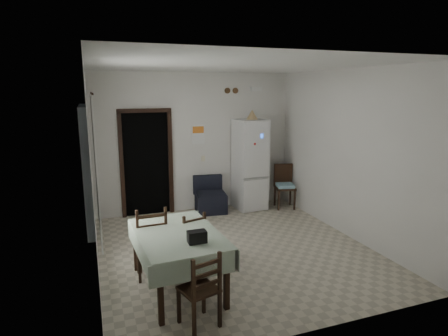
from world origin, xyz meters
name	(u,v)px	position (x,y,z in m)	size (l,w,h in m)	color
ground	(234,249)	(0.00, 0.00, 0.00)	(4.50, 4.50, 0.00)	#B1A890
ceiling	(236,65)	(0.00, 0.00, 2.90)	(4.20, 4.50, 0.02)	white
wall_back	(196,143)	(0.00, 2.25, 1.45)	(4.20, 0.02, 2.90)	silver
wall_front	(317,202)	(0.00, -2.25, 1.45)	(4.20, 0.02, 2.90)	silver
wall_left	(92,172)	(-2.10, 0.00, 1.45)	(0.02, 4.50, 2.90)	silver
wall_right	(347,154)	(2.10, 0.00, 1.45)	(0.02, 4.50, 2.90)	silver
doorway	(145,162)	(-1.05, 2.45, 1.06)	(1.06, 0.52, 2.22)	black
window_recess	(87,167)	(-2.15, -0.20, 1.55)	(0.10, 1.20, 1.60)	silver
curtain	(96,167)	(-2.04, -0.20, 1.55)	(0.02, 1.45, 1.85)	white
curtain_rod	(92,93)	(-2.03, -0.20, 2.50)	(0.02, 0.02, 1.60)	black
calendar	(198,134)	(0.05, 2.24, 1.62)	(0.28, 0.02, 0.40)	white
calendar_image	(198,130)	(0.05, 2.23, 1.72)	(0.24, 0.01, 0.14)	orange
light_switch	(203,159)	(0.15, 2.24, 1.10)	(0.08, 0.02, 0.12)	beige
vent_left	(227,91)	(0.70, 2.23, 2.52)	(0.12, 0.12, 0.03)	brown
vent_right	(235,91)	(0.88, 2.23, 2.52)	(0.12, 0.12, 0.03)	brown
emergency_light	(256,89)	(1.35, 2.21, 2.55)	(0.25, 0.07, 0.09)	white
fridge	(250,165)	(1.11, 1.93, 0.96)	(0.62, 0.62, 1.93)	silver
tan_cone	(252,115)	(1.15, 1.95, 2.03)	(0.24, 0.24, 0.20)	tan
navy_seat	(211,195)	(0.22, 1.93, 0.37)	(0.62, 0.60, 0.75)	black
corner_chair	(285,187)	(1.83, 1.66, 0.47)	(0.41, 0.41, 0.95)	black
dining_table	(178,261)	(-1.13, -0.92, 0.39)	(0.99, 1.50, 0.78)	#A0B49A
black_bag	(197,237)	(-0.99, -1.31, 0.85)	(0.22, 0.13, 0.14)	black
dining_chair_far_left	(150,240)	(-1.41, -0.39, 0.51)	(0.44, 0.44, 1.02)	black
dining_chair_far_right	(189,240)	(-0.86, -0.42, 0.44)	(0.38, 0.38, 0.88)	black
dining_chair_near_head	(199,288)	(-1.09, -1.73, 0.44)	(0.38, 0.38, 0.88)	black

